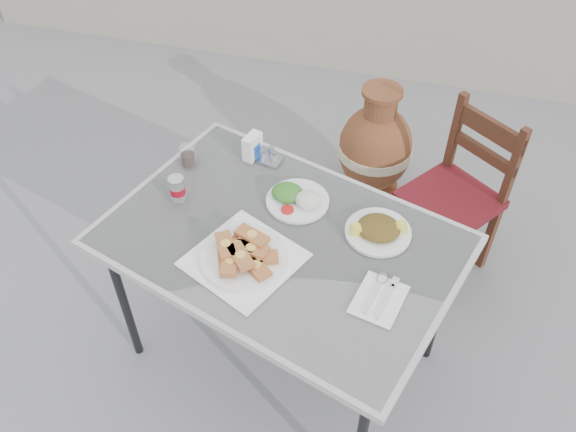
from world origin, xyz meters
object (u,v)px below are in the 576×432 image
(cafe_table, at_px, (281,248))
(condiment_caddy, at_px, (270,157))
(chair, at_px, (456,194))
(cola_glass, at_px, (188,157))
(napkin_holder, at_px, (253,146))
(terracotta_urn, at_px, (375,149))
(salad_chopped_plate, at_px, (378,229))
(salad_rice_plate, at_px, (297,198))
(pide_plate, at_px, (243,254))
(soda_can, at_px, (177,189))

(cafe_table, xyz_separation_m, condiment_caddy, (-0.16, 0.40, 0.08))
(cafe_table, distance_m, chair, 1.03)
(cola_glass, distance_m, condiment_caddy, 0.33)
(napkin_holder, height_order, chair, napkin_holder)
(terracotta_urn, bearing_deg, salad_chopped_plate, -82.63)
(salad_rice_plate, bearing_deg, pide_plate, -108.04)
(soda_can, relative_size, napkin_holder, 1.00)
(napkin_holder, relative_size, condiment_caddy, 1.02)
(salad_rice_plate, height_order, salad_chopped_plate, salad_rice_plate)
(cola_glass, xyz_separation_m, napkin_holder, (0.24, 0.11, 0.01))
(salad_chopped_plate, distance_m, condiment_caddy, 0.57)
(napkin_holder, bearing_deg, salad_rice_plate, -25.61)
(cafe_table, distance_m, napkin_holder, 0.49)
(napkin_holder, relative_size, terracotta_urn, 0.15)
(chair, height_order, terracotta_urn, chair)
(cola_glass, bearing_deg, napkin_holder, 25.50)
(salad_chopped_plate, relative_size, napkin_holder, 2.26)
(cola_glass, height_order, chair, chair)
(napkin_holder, bearing_deg, terracotta_urn, 74.96)
(condiment_caddy, xyz_separation_m, chair, (0.79, 0.36, -0.34))
(salad_rice_plate, xyz_separation_m, terracotta_urn, (0.19, 0.95, -0.47))
(pide_plate, xyz_separation_m, soda_can, (-0.34, 0.23, 0.02))
(pide_plate, distance_m, terracotta_urn, 1.40)
(pide_plate, xyz_separation_m, chair, (0.73, 0.89, -0.35))
(soda_can, distance_m, chair, 1.32)
(soda_can, distance_m, cola_glass, 0.21)
(napkin_holder, height_order, condiment_caddy, napkin_holder)
(salad_rice_plate, xyz_separation_m, chair, (0.63, 0.56, -0.34))
(cafe_table, xyz_separation_m, salad_rice_plate, (0.01, 0.20, 0.08))
(salad_chopped_plate, bearing_deg, pide_plate, -150.39)
(cola_glass, xyz_separation_m, condiment_caddy, (0.32, 0.10, -0.02))
(cafe_table, bearing_deg, terracotta_urn, 79.88)
(soda_can, relative_size, chair, 0.13)
(soda_can, bearing_deg, pide_plate, -33.92)
(condiment_caddy, height_order, chair, chair)
(salad_chopped_plate, height_order, soda_can, soda_can)
(cafe_table, distance_m, cola_glass, 0.57)
(soda_can, bearing_deg, condiment_caddy, 47.97)
(soda_can, height_order, condiment_caddy, soda_can)
(cafe_table, height_order, salad_chopped_plate, salad_chopped_plate)
(pide_plate, bearing_deg, salad_chopped_plate, 29.61)
(salad_rice_plate, height_order, napkin_holder, napkin_holder)
(salad_chopped_plate, bearing_deg, salad_rice_plate, 165.88)
(cafe_table, xyz_separation_m, terracotta_urn, (0.20, 1.14, -0.39))
(cafe_table, xyz_separation_m, napkin_holder, (-0.23, 0.41, 0.11))
(condiment_caddy, bearing_deg, soda_can, -132.03)
(condiment_caddy, bearing_deg, terracotta_urn, 64.11)
(pide_plate, distance_m, cola_glass, 0.57)
(cafe_table, height_order, condiment_caddy, condiment_caddy)
(salad_chopped_plate, xyz_separation_m, cola_glass, (-0.81, 0.18, 0.02))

